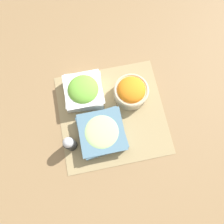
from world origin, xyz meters
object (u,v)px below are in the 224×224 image
Objects in this scene: cucumber_bowl at (102,133)px; pepper_shaker at (70,144)px; lettuce_bowl at (84,91)px; carrot_bowl at (131,91)px.

pepper_shaker is at bearing -170.53° from cucumber_bowl.
pepper_shaker is (-0.13, -0.02, 0.02)m from cucumber_bowl.
lettuce_bowl is 0.23m from pepper_shaker.
pepper_shaker is (-0.09, -0.21, 0.01)m from lettuce_bowl.
cucumber_bowl is 1.30× the size of carrot_bowl.
pepper_shaker reaches higher than carrot_bowl.
carrot_bowl is at bearing -11.88° from lettuce_bowl.
lettuce_bowl is 0.88× the size of cucumber_bowl.
lettuce_bowl is 0.20m from carrot_bowl.
pepper_shaker reaches higher than cucumber_bowl.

